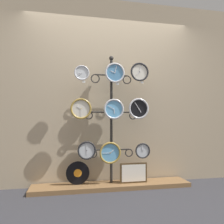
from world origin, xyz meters
TOP-DOWN VIEW (x-y plane):
  - ground_plane at (0.00, 0.00)m, footprint 12.00×12.00m
  - shop_wall at (0.00, 0.57)m, footprint 4.40×0.04m
  - low_shelf at (0.00, 0.35)m, footprint 2.20×0.36m
  - display_stand at (0.00, 0.41)m, footprint 0.76×0.37m
  - clock_top_left at (-0.43, 0.32)m, footprint 0.21×0.04m
  - clock_top_center at (0.03, 0.32)m, footprint 0.28×0.04m
  - clock_top_right at (0.39, 0.29)m, footprint 0.27×0.04m
  - clock_middle_left at (-0.44, 0.33)m, footprint 0.29×0.04m
  - clock_middle_center at (0.02, 0.32)m, footprint 0.29×0.04m
  - clock_middle_right at (0.38, 0.30)m, footprint 0.30×0.04m
  - clock_bottom_left at (-0.36, 0.30)m, footprint 0.25×0.04m
  - clock_bottom_center at (-0.04, 0.29)m, footprint 0.30×0.04m
  - clock_bottom_right at (0.43, 0.31)m, footprint 0.22×0.04m
  - vinyl_record at (-0.47, 0.37)m, footprint 0.32×0.01m
  - picture_frame at (0.30, 0.32)m, footprint 0.39×0.02m
  - price_tag_upper at (-0.40, 0.32)m, footprint 0.04×0.00m
  - price_tag_mid at (0.07, 0.32)m, footprint 0.04×0.00m
  - price_tag_lower at (0.43, 0.29)m, footprint 0.04×0.00m

SIDE VIEW (x-z plane):
  - ground_plane at x=0.00m, z-range 0.00..0.00m
  - low_shelf at x=0.00m, z-range 0.00..0.06m
  - picture_frame at x=0.30m, z-range 0.06..0.34m
  - vinyl_record at x=-0.47m, z-range 0.06..0.38m
  - clock_bottom_center at x=-0.04m, z-range 0.34..0.64m
  - clock_bottom_right at x=0.43m, z-range 0.40..0.62m
  - clock_bottom_left at x=-0.36m, z-range 0.41..0.66m
  - display_stand at x=0.00m, z-range -0.28..1.60m
  - clock_middle_left at x=-0.44m, z-range 0.95..1.24m
  - clock_middle_center at x=0.02m, z-range 0.95..1.24m
  - clock_middle_right at x=0.38m, z-range 0.96..1.26m
  - shop_wall at x=0.00m, z-range 0.00..2.80m
  - price_tag_mid at x=0.07m, z-range 1.44..1.47m
  - price_tag_upper at x=-0.40m, z-range 1.46..1.48m
  - price_tag_lower at x=0.43m, z-range 1.47..1.50m
  - clock_top_left at x=-0.43m, z-range 1.49..1.70m
  - clock_top_center at x=0.03m, z-range 1.47..1.75m
  - clock_top_right at x=0.39m, z-range 1.50..1.77m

